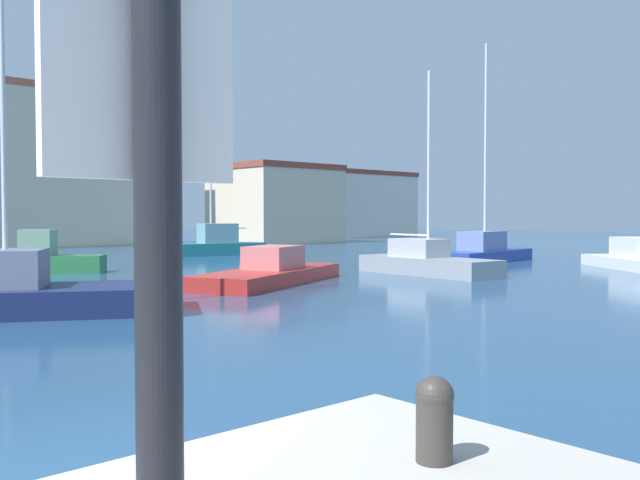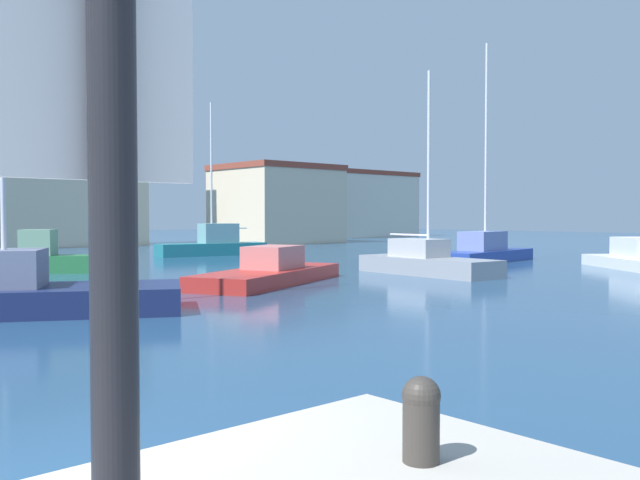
{
  "view_description": "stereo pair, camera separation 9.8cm",
  "coord_description": "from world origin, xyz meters",
  "px_view_note": "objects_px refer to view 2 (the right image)",
  "views": [
    {
      "loc": [
        -1.86,
        -5.18,
        2.4
      ],
      "look_at": [
        17.65,
        16.53,
        1.37
      ],
      "focal_mm": 38.41,
      "sensor_mm": 36.0,
      "label": 1
    },
    {
      "loc": [
        -1.79,
        -5.24,
        2.4
      ],
      "look_at": [
        17.65,
        16.53,
        1.37
      ],
      "focal_mm": 38.41,
      "sensor_mm": 36.0,
      "label": 2
    }
  ],
  "objects_px": {
    "sailboat_grey_inner_mooring": "(426,261)",
    "motorboat_red_far_left": "(270,272)",
    "mooring_bollard": "(421,416)",
    "motorboat_green_outer_mooring": "(47,258)",
    "sailboat_teal_center_channel": "(214,244)",
    "sailboat_blue_behind_lamppost": "(484,250)"
  },
  "relations": [
    {
      "from": "motorboat_green_outer_mooring",
      "to": "motorboat_red_far_left",
      "type": "relative_size",
      "value": 0.54
    },
    {
      "from": "motorboat_red_far_left",
      "to": "sailboat_blue_behind_lamppost",
      "type": "xyz_separation_m",
      "value": [
        15.24,
        1.54,
        0.2
      ]
    },
    {
      "from": "sailboat_teal_center_channel",
      "to": "motorboat_red_far_left",
      "type": "height_order",
      "value": "sailboat_teal_center_channel"
    },
    {
      "from": "mooring_bollard",
      "to": "sailboat_teal_center_channel",
      "type": "bearing_deg",
      "value": 59.03
    },
    {
      "from": "mooring_bollard",
      "to": "sailboat_teal_center_channel",
      "type": "xyz_separation_m",
      "value": [
        19.47,
        32.45,
        -0.44
      ]
    },
    {
      "from": "sailboat_teal_center_channel",
      "to": "sailboat_blue_behind_lamppost",
      "type": "height_order",
      "value": "sailboat_blue_behind_lamppost"
    },
    {
      "from": "motorboat_green_outer_mooring",
      "to": "motorboat_red_far_left",
      "type": "distance_m",
      "value": 10.7
    },
    {
      "from": "sailboat_grey_inner_mooring",
      "to": "motorboat_green_outer_mooring",
      "type": "bearing_deg",
      "value": 135.34
    },
    {
      "from": "motorboat_red_far_left",
      "to": "sailboat_grey_inner_mooring",
      "type": "bearing_deg",
      "value": -10.82
    },
    {
      "from": "sailboat_teal_center_channel",
      "to": "sailboat_blue_behind_lamppost",
      "type": "xyz_separation_m",
      "value": [
        7.28,
        -14.39,
        -0.1
      ]
    },
    {
      "from": "mooring_bollard",
      "to": "sailboat_teal_center_channel",
      "type": "height_order",
      "value": "sailboat_teal_center_channel"
    },
    {
      "from": "sailboat_teal_center_channel",
      "to": "motorboat_red_far_left",
      "type": "bearing_deg",
      "value": -116.53
    },
    {
      "from": "mooring_bollard",
      "to": "motorboat_green_outer_mooring",
      "type": "distance_m",
      "value": 27.3
    },
    {
      "from": "mooring_bollard",
      "to": "motorboat_red_far_left",
      "type": "bearing_deg",
      "value": 55.1
    },
    {
      "from": "motorboat_green_outer_mooring",
      "to": "mooring_bollard",
      "type": "bearing_deg",
      "value": -105.38
    },
    {
      "from": "sailboat_grey_inner_mooring",
      "to": "motorboat_red_far_left",
      "type": "bearing_deg",
      "value": 169.18
    },
    {
      "from": "motorboat_red_far_left",
      "to": "sailboat_blue_behind_lamppost",
      "type": "distance_m",
      "value": 15.32
    },
    {
      "from": "sailboat_grey_inner_mooring",
      "to": "motorboat_red_far_left",
      "type": "relative_size",
      "value": 1.04
    },
    {
      "from": "motorboat_green_outer_mooring",
      "to": "sailboat_blue_behind_lamppost",
      "type": "relative_size",
      "value": 0.38
    },
    {
      "from": "mooring_bollard",
      "to": "motorboat_red_far_left",
      "type": "xyz_separation_m",
      "value": [
        11.52,
        16.51,
        -0.74
      ]
    },
    {
      "from": "mooring_bollard",
      "to": "sailboat_blue_behind_lamppost",
      "type": "xyz_separation_m",
      "value": [
        26.75,
        18.06,
        -0.54
      ]
    },
    {
      "from": "sailboat_grey_inner_mooring",
      "to": "motorboat_red_far_left",
      "type": "distance_m",
      "value": 7.13
    }
  ]
}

